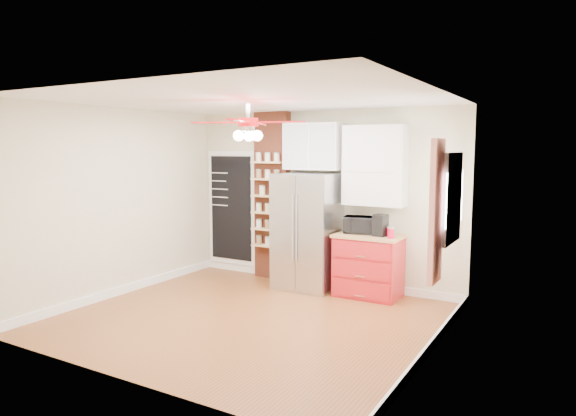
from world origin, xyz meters
The scene contains 21 objects.
floor centered at (0.00, 0.00, 0.00)m, with size 4.50×4.50×0.00m, color brown.
ceiling centered at (0.00, 0.00, 2.70)m, with size 4.50×4.50×0.00m, color white.
wall_back centered at (0.00, 2.00, 1.35)m, with size 4.50×0.02×2.70m, color beige.
wall_front centered at (0.00, -2.00, 1.35)m, with size 4.50×0.02×2.70m, color beige.
wall_left centered at (-2.25, 0.00, 1.35)m, with size 0.02×4.00×2.70m, color beige.
wall_right centered at (2.25, 0.00, 1.35)m, with size 0.02×4.00×2.70m, color beige.
chalkboard centered at (-1.70, 1.96, 1.10)m, with size 0.95×0.05×1.95m.
brick_pillar centered at (-0.85, 1.92, 1.35)m, with size 0.60×0.16×2.70m, color brown.
fridge centered at (-0.05, 1.63, 0.88)m, with size 0.90×0.70×1.75m, color #B5B5BA.
upper_glass_cabinet centered at (-0.05, 1.82, 2.15)m, with size 0.90×0.35×0.70m, color white.
red_cabinet centered at (0.92, 1.68, 0.45)m, with size 0.94×0.64×0.90m.
upper_shelf_unit centered at (0.92, 1.85, 1.88)m, with size 0.90×0.30×1.15m, color white.
window centered at (2.23, 0.90, 1.55)m, with size 0.04×0.75×1.05m, color white.
curtain centered at (2.18, 0.35, 1.45)m, with size 0.06×0.40×1.55m, color red.
ceiling_fan centered at (0.00, 0.00, 2.42)m, with size 1.40×1.40×0.44m.
toaster_oven centered at (0.76, 1.71, 1.02)m, with size 0.45×0.30×0.25m, color black.
coffee_maker centered at (1.10, 1.64, 1.05)m, with size 0.17×0.19×0.30m, color black.
canister_left centered at (1.29, 1.53, 0.97)m, with size 0.09×0.09×0.14m, color #B20928.
canister_right centered at (1.22, 1.70, 0.96)m, with size 0.11×0.11×0.12m, color #B60A24.
pantry_jar_oats centered at (-0.95, 1.77, 1.44)m, with size 0.10×0.10×0.14m, color beige.
pantry_jar_beans centered at (-0.72, 1.75, 1.44)m, with size 0.09×0.09×0.13m, color olive.
Camera 1 is at (3.52, -5.15, 2.12)m, focal length 32.00 mm.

